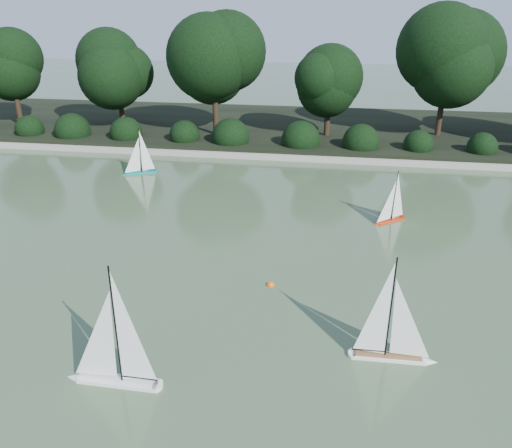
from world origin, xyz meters
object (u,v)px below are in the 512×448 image
object	(u,v)px
sailboat_orange	(389,214)
sailboat_white_a	(109,364)
sailboat_white_b	(397,344)
sailboat_teal	(138,166)
race_buoy	(271,285)

from	to	relation	value
sailboat_orange	sailboat_white_a	bearing A→B (deg)	-123.57
sailboat_white_b	sailboat_orange	bearing A→B (deg)	86.73
sailboat_white_b	sailboat_teal	size ratio (longest dim) A/B	1.18
sailboat_orange	sailboat_white_b	bearing A→B (deg)	-93.27
sailboat_teal	race_buoy	world-z (taller)	sailboat_teal
race_buoy	sailboat_white_b	bearing A→B (deg)	-40.76
sailboat_orange	sailboat_teal	size ratio (longest dim) A/B	0.90
sailboat_teal	sailboat_white_b	bearing A→B (deg)	-48.06
sailboat_white_b	sailboat_orange	distance (m)	5.04
sailboat_orange	sailboat_teal	bearing A→B (deg)	160.22
sailboat_white_b	race_buoy	world-z (taller)	sailboat_white_b
sailboat_white_a	sailboat_white_b	xyz separation A→B (m)	(3.78, 1.10, -0.03)
sailboat_white_b	sailboat_orange	size ratio (longest dim) A/B	1.31
sailboat_white_a	race_buoy	distance (m)	3.35
sailboat_white_a	race_buoy	world-z (taller)	sailboat_white_a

